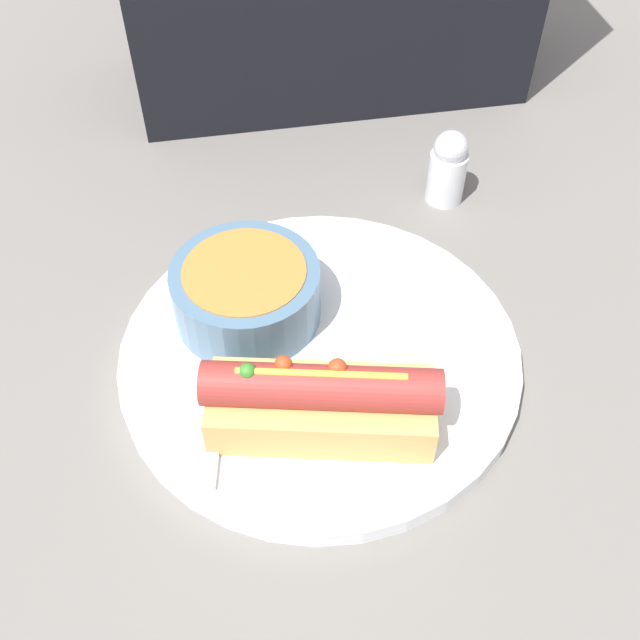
% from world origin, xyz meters
% --- Properties ---
extents(ground_plane, '(4.00, 4.00, 0.00)m').
position_xyz_m(ground_plane, '(0.00, 0.00, 0.00)').
color(ground_plane, slate).
extents(dinner_plate, '(0.29, 0.29, 0.01)m').
position_xyz_m(dinner_plate, '(0.00, 0.00, 0.01)').
color(dinner_plate, white).
rests_on(dinner_plate, ground_plane).
extents(hot_dog, '(0.16, 0.09, 0.06)m').
position_xyz_m(hot_dog, '(-0.01, -0.06, 0.04)').
color(hot_dog, tan).
rests_on(hot_dog, dinner_plate).
extents(soup_bowl, '(0.11, 0.11, 0.05)m').
position_xyz_m(soup_bowl, '(-0.05, 0.04, 0.04)').
color(soup_bowl, slate).
rests_on(soup_bowl, dinner_plate).
extents(spoon, '(0.04, 0.16, 0.01)m').
position_xyz_m(spoon, '(-0.07, 0.01, 0.02)').
color(spoon, '#B7B7BC').
rests_on(spoon, dinner_plate).
extents(salt_shaker, '(0.03, 0.03, 0.07)m').
position_xyz_m(salt_shaker, '(0.14, 0.17, 0.03)').
color(salt_shaker, silver).
rests_on(salt_shaker, ground_plane).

